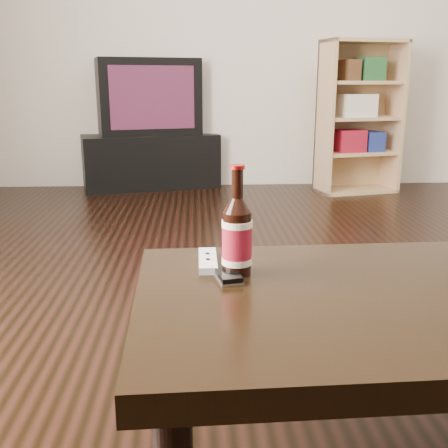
{
  "coord_description": "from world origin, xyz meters",
  "views": [
    {
      "loc": [
        -0.77,
        -1.56,
        0.87
      ],
      "look_at": [
        -0.71,
        -0.41,
        0.56
      ],
      "focal_mm": 42.0,
      "sensor_mm": 36.0,
      "label": 1
    }
  ],
  "objects_px": {
    "coffee_table": "(407,316)",
    "beer_bottle": "(237,237)",
    "phone": "(228,276)",
    "bookshelf": "(358,115)",
    "tv_stand": "(150,160)",
    "remote": "(208,261)",
    "tv": "(147,97)"
  },
  "relations": [
    {
      "from": "tv_stand",
      "to": "remote",
      "type": "distance_m",
      "value": 3.37
    },
    {
      "from": "tv_stand",
      "to": "bookshelf",
      "type": "distance_m",
      "value": 1.78
    },
    {
      "from": "coffee_table",
      "to": "remote",
      "type": "bearing_deg",
      "value": 155.51
    },
    {
      "from": "bookshelf",
      "to": "coffee_table",
      "type": "height_order",
      "value": "bookshelf"
    },
    {
      "from": "phone",
      "to": "remote",
      "type": "height_order",
      "value": "remote"
    },
    {
      "from": "coffee_table",
      "to": "tv_stand",
      "type": "bearing_deg",
      "value": 103.73
    },
    {
      "from": "tv",
      "to": "coffee_table",
      "type": "xyz_separation_m",
      "value": [
        0.86,
        -3.53,
        -0.38
      ]
    },
    {
      "from": "tv",
      "to": "coffee_table",
      "type": "relative_size",
      "value": 0.77
    },
    {
      "from": "tv",
      "to": "phone",
      "type": "distance_m",
      "value": 3.48
    },
    {
      "from": "tv_stand",
      "to": "bookshelf",
      "type": "relative_size",
      "value": 0.94
    },
    {
      "from": "phone",
      "to": "beer_bottle",
      "type": "bearing_deg",
      "value": 44.2
    },
    {
      "from": "tv",
      "to": "phone",
      "type": "relative_size",
      "value": 8.72
    },
    {
      "from": "tv_stand",
      "to": "tv",
      "type": "bearing_deg",
      "value": -90.0
    },
    {
      "from": "beer_bottle",
      "to": "coffee_table",
      "type": "bearing_deg",
      "value": -18.96
    },
    {
      "from": "tv_stand",
      "to": "beer_bottle",
      "type": "relative_size",
      "value": 4.39
    },
    {
      "from": "tv_stand",
      "to": "remote",
      "type": "height_order",
      "value": "remote"
    },
    {
      "from": "tv",
      "to": "remote",
      "type": "xyz_separation_m",
      "value": [
        0.43,
        -3.33,
        -0.31
      ]
    },
    {
      "from": "tv_stand",
      "to": "coffee_table",
      "type": "xyz_separation_m",
      "value": [
        0.86,
        -3.53,
        0.16
      ]
    },
    {
      "from": "phone",
      "to": "bookshelf",
      "type": "bearing_deg",
      "value": 57.72
    },
    {
      "from": "tv",
      "to": "tv_stand",
      "type": "bearing_deg",
      "value": 90.0
    },
    {
      "from": "tv",
      "to": "bookshelf",
      "type": "height_order",
      "value": "bookshelf"
    },
    {
      "from": "beer_bottle",
      "to": "phone",
      "type": "xyz_separation_m",
      "value": [
        -0.02,
        -0.03,
        -0.08
      ]
    },
    {
      "from": "phone",
      "to": "tv",
      "type": "bearing_deg",
      "value": 87.2
    },
    {
      "from": "tv",
      "to": "bookshelf",
      "type": "bearing_deg",
      "value": -25.27
    },
    {
      "from": "tv_stand",
      "to": "tv",
      "type": "distance_m",
      "value": 0.53
    },
    {
      "from": "coffee_table",
      "to": "beer_bottle",
      "type": "height_order",
      "value": "beer_bottle"
    },
    {
      "from": "coffee_table",
      "to": "beer_bottle",
      "type": "bearing_deg",
      "value": 161.04
    },
    {
      "from": "bookshelf",
      "to": "remote",
      "type": "xyz_separation_m",
      "value": [
        -1.27,
        -3.0,
        -0.17
      ]
    },
    {
      "from": "tv_stand",
      "to": "phone",
      "type": "relative_size",
      "value": 10.61
    },
    {
      "from": "tv",
      "to": "beer_bottle",
      "type": "distance_m",
      "value": 3.45
    },
    {
      "from": "bookshelf",
      "to": "phone",
      "type": "distance_m",
      "value": 3.35
    },
    {
      "from": "bookshelf",
      "to": "remote",
      "type": "bearing_deg",
      "value": -125.24
    }
  ]
}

